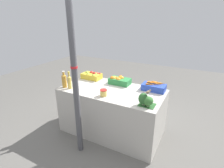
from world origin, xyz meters
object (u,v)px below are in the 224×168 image
(pickle_jar, at_px, (103,93))
(sparrow_bird, at_px, (148,92))
(orange_crate, at_px, (119,80))
(juice_bottle_amber, at_px, (64,80))
(juice_bottle_golden, at_px, (69,82))
(support_pole, at_px, (75,76))
(apple_crate, at_px, (92,76))
(carrot_crate, at_px, (154,87))
(broccoli_pile, at_px, (146,100))

(pickle_jar, distance_m, sparrow_bird, 0.71)
(orange_crate, bearing_deg, juice_bottle_amber, -142.44)
(juice_bottle_golden, bearing_deg, support_pole, -39.83)
(juice_bottle_golden, bearing_deg, juice_bottle_amber, 180.00)
(apple_crate, distance_m, sparrow_bird, 1.43)
(orange_crate, relative_size, carrot_crate, 1.00)
(orange_crate, relative_size, juice_bottle_amber, 1.30)
(orange_crate, xyz_separation_m, broccoli_pile, (0.69, -0.59, 0.02))
(carrot_crate, height_order, juice_bottle_golden, juice_bottle_golden)
(support_pole, height_order, broccoli_pile, support_pole)
(support_pole, height_order, carrot_crate, support_pole)
(apple_crate, bearing_deg, pickle_jar, -44.07)
(orange_crate, xyz_separation_m, juice_bottle_golden, (-0.65, -0.59, 0.05))
(support_pole, xyz_separation_m, juice_bottle_golden, (-0.44, 0.37, -0.28))
(apple_crate, distance_m, orange_crate, 0.59)
(support_pole, relative_size, carrot_crate, 6.52)
(support_pole, distance_m, apple_crate, 1.09)
(support_pole, relative_size, pickle_jar, 22.26)
(juice_bottle_golden, height_order, pickle_jar, juice_bottle_golden)
(support_pole, bearing_deg, carrot_crate, 48.89)
(juice_bottle_golden, bearing_deg, orange_crate, 42.21)
(juice_bottle_golden, bearing_deg, pickle_jar, 0.83)
(broccoli_pile, distance_m, pickle_jar, 0.68)
(broccoli_pile, relative_size, juice_bottle_golden, 0.78)
(support_pole, bearing_deg, juice_bottle_amber, 146.51)
(pickle_jar, bearing_deg, broccoli_pile, -0.87)
(apple_crate, xyz_separation_m, sparrow_bird, (1.30, -0.58, 0.14))
(carrot_crate, xyz_separation_m, juice_bottle_amber, (-1.40, -0.59, 0.06))
(broccoli_pile, xyz_separation_m, juice_bottle_golden, (-1.33, 0.00, 0.04))
(support_pole, distance_m, broccoli_pile, 1.01)
(apple_crate, bearing_deg, orange_crate, -0.59)
(pickle_jar, bearing_deg, orange_crate, 90.84)
(support_pole, relative_size, apple_crate, 6.52)
(support_pole, distance_m, orange_crate, 1.03)
(sparrow_bird, bearing_deg, carrot_crate, 30.03)
(juice_bottle_amber, xyz_separation_m, juice_bottle_golden, (0.12, 0.00, -0.00))
(juice_bottle_amber, bearing_deg, support_pole, -33.49)
(orange_crate, xyz_separation_m, carrot_crate, (0.64, 0.01, -0.01))
(sparrow_bird, bearing_deg, juice_bottle_amber, 113.94)
(support_pole, distance_m, sparrow_bird, 1.00)
(sparrow_bird, bearing_deg, orange_crate, 74.36)
(support_pole, xyz_separation_m, pickle_jar, (0.21, 0.38, -0.35))
(support_pole, relative_size, orange_crate, 6.52)
(juice_bottle_golden, distance_m, pickle_jar, 0.66)
(apple_crate, bearing_deg, carrot_crate, -0.03)
(carrot_crate, distance_m, sparrow_bird, 0.60)
(broccoli_pile, xyz_separation_m, pickle_jar, (-0.68, 0.01, -0.03))
(apple_crate, relative_size, pickle_jar, 3.42)
(orange_crate, distance_m, juice_bottle_golden, 0.87)
(carrot_crate, height_order, broccoli_pile, broccoli_pile)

